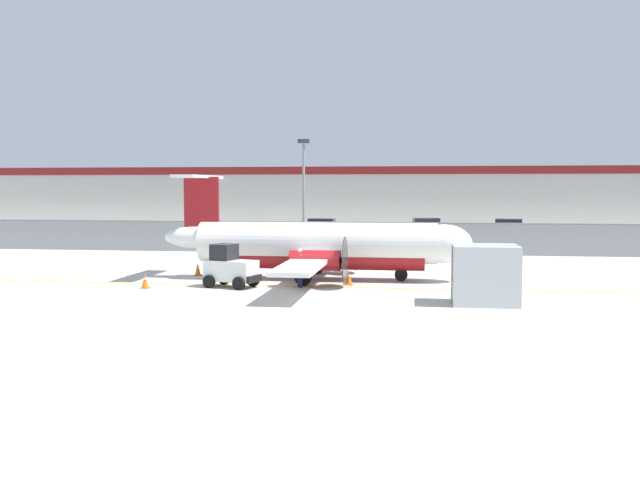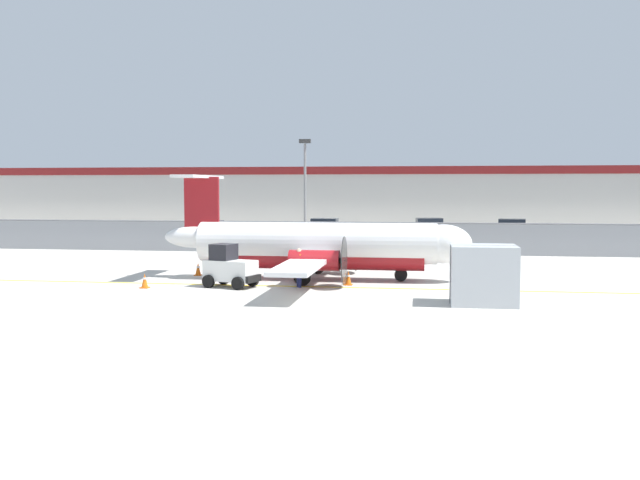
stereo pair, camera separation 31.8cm
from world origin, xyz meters
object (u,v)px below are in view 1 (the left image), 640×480
object	(u,v)px
traffic_cone_near_right	(349,278)
parked_car_1	(323,228)
cargo_container	(485,275)
traffic_cone_near_left	(145,281)
traffic_cone_far_left	(198,269)
apron_light_pole	(304,188)
ground_crew_worker	(300,266)
parked_car_2	(425,227)
baggage_tug	(230,268)
parked_car_3	(507,228)
commuter_airplane	(323,246)
parked_car_0	(204,231)

from	to	relation	value
traffic_cone_near_right	parked_car_1	size ratio (longest dim) A/B	0.15
cargo_container	traffic_cone_near_left	bearing A→B (deg)	170.63
traffic_cone_far_left	apron_light_pole	xyz separation A→B (m)	(3.77, 9.22, 3.99)
traffic_cone_near_right	traffic_cone_far_left	distance (m)	8.08
ground_crew_worker	parked_car_2	xyz separation A→B (m)	(5.52, 32.34, -0.06)
baggage_tug	ground_crew_worker	xyz separation A→B (m)	(3.02, 0.36, 0.10)
baggage_tug	traffic_cone_near_left	distance (m)	3.68
parked_car_1	parked_car_3	xyz separation A→B (m)	(15.62, 1.33, 0.00)
commuter_airplane	traffic_cone_near_left	bearing A→B (deg)	-151.20
traffic_cone_near_left	traffic_cone_far_left	bearing A→B (deg)	79.34
parked_car_2	commuter_airplane	bearing A→B (deg)	72.68
commuter_airplane	parked_car_0	bearing A→B (deg)	119.86
baggage_tug	traffic_cone_near_left	size ratio (longest dim) A/B	3.98
traffic_cone_near_right	apron_light_pole	distance (m)	12.86
baggage_tug	parked_car_1	bearing A→B (deg)	107.37
parked_car_3	cargo_container	bearing A→B (deg)	89.19
baggage_tug	traffic_cone_far_left	size ratio (longest dim) A/B	3.98
apron_light_pole	traffic_cone_near_left	bearing A→B (deg)	-108.55
cargo_container	parked_car_3	bearing A→B (deg)	81.56
parked_car_0	apron_light_pole	distance (m)	16.24
traffic_cone_far_left	parked_car_1	bearing A→B (deg)	84.68
traffic_cone_near_right	parked_car_2	bearing A→B (deg)	83.65
apron_light_pole	parked_car_0	bearing A→B (deg)	129.76
commuter_airplane	traffic_cone_near_right	size ratio (longest dim) A/B	25.00
traffic_cone_far_left	parked_car_2	bearing A→B (deg)	68.83
commuter_airplane	ground_crew_worker	xyz separation A→B (m)	(-0.62, -2.73, -0.65)
ground_crew_worker	traffic_cone_near_right	bearing A→B (deg)	-177.95
traffic_cone_near_left	cargo_container	bearing A→B (deg)	-8.84
cargo_container	parked_car_2	world-z (taller)	cargo_container
parked_car_0	parked_car_1	bearing A→B (deg)	-146.29
traffic_cone_near_left	parked_car_0	distance (m)	26.63
parked_car_3	parked_car_2	bearing A→B (deg)	1.80
commuter_airplane	parked_car_1	xyz separation A→B (m)	(-3.79, 27.64, -0.71)
commuter_airplane	traffic_cone_far_left	world-z (taller)	commuter_airplane
baggage_tug	traffic_cone_near_right	xyz separation A→B (m)	(5.06, 1.41, -0.54)
commuter_airplane	apron_light_pole	size ratio (longest dim) A/B	2.20
parked_car_0	parked_car_1	distance (m)	10.48
traffic_cone_far_left	parked_car_0	xyz separation A→B (m)	(-6.38, 21.43, 0.58)
cargo_container	parked_car_3	distance (m)	35.45
traffic_cone_far_left	traffic_cone_near_right	bearing A→B (deg)	-16.91
cargo_container	parked_car_1	distance (m)	35.46
ground_crew_worker	traffic_cone_near_right	world-z (taller)	ground_crew_worker
parked_car_2	apron_light_pole	size ratio (longest dim) A/B	0.60
traffic_cone_far_left	commuter_airplane	bearing A→B (deg)	-6.05
traffic_cone_near_left	apron_light_pole	distance (m)	15.13
parked_car_0	commuter_airplane	bearing A→B (deg)	121.64
parked_car_0	traffic_cone_near_right	bearing A→B (deg)	122.46
parked_car_0	parked_car_2	xyz separation A→B (m)	(17.59, 7.51, 0.00)
parked_car_2	traffic_cone_near_left	bearing A→B (deg)	62.28
cargo_container	traffic_cone_near_right	bearing A→B (deg)	140.60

